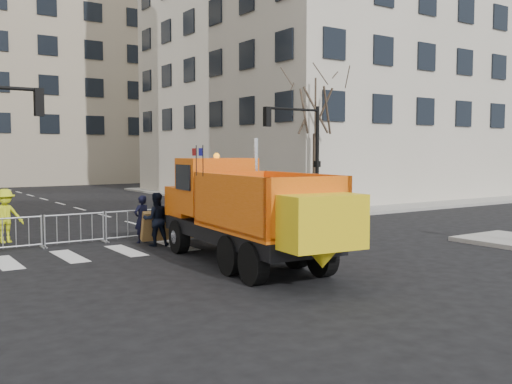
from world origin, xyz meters
TOP-DOWN VIEW (x-y plane):
  - ground at (0.00, 0.00)m, footprint 120.00×120.00m
  - sidewalk_back at (0.00, 8.50)m, footprint 64.00×5.00m
  - traffic_light_right at (8.50, 9.50)m, footprint 0.18×0.18m
  - crowd_barriers at (-0.75, 7.60)m, footprint 12.60×0.60m
  - street_tree at (9.20, 10.50)m, footprint 3.00×3.00m
  - plow_truck at (-0.92, 1.36)m, footprint 3.50×9.49m
  - cop_a at (-1.82, 6.73)m, footprint 0.69×0.54m
  - cop_b at (-1.69, 5.82)m, footprint 1.03×0.88m
  - cop_c at (-0.96, 5.68)m, footprint 1.05×0.94m
  - worker at (-5.96, 8.42)m, footprint 1.26×0.84m
  - newspaper_box at (5.22, 10.19)m, footprint 0.48×0.44m

SIDE VIEW (x-z plane):
  - ground at x=0.00m, z-range 0.00..0.00m
  - sidewalk_back at x=0.00m, z-range 0.00..0.15m
  - crowd_barriers at x=-0.75m, z-range 0.00..1.10m
  - newspaper_box at x=5.22m, z-range 0.15..1.25m
  - cop_a at x=-1.82m, z-range 0.00..1.67m
  - cop_c at x=-0.96m, z-range 0.00..1.71m
  - cop_b at x=-1.69m, z-range 0.00..1.82m
  - worker at x=-5.96m, z-range 0.15..1.96m
  - plow_truck at x=-0.92m, z-range -0.20..3.41m
  - traffic_light_right at x=8.50m, z-range 0.00..5.40m
  - street_tree at x=9.20m, z-range 0.00..7.50m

